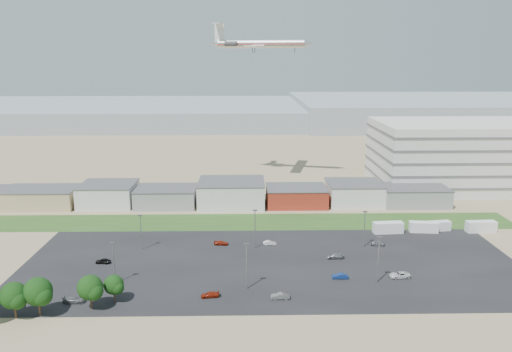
{
  "coord_description": "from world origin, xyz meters",
  "views": [
    {
      "loc": [
        -0.85,
        -92.7,
        48.38
      ],
      "look_at": [
        1.38,
        22.0,
        21.43
      ],
      "focal_mm": 35.0,
      "sensor_mm": 36.0,
      "label": 1
    }
  ],
  "objects_px": {
    "box_trailer_a": "(388,228)",
    "parked_car_6": "(221,243)",
    "parked_car_0": "(400,275)",
    "parked_car_10": "(74,299)",
    "parked_car_3": "(210,295)",
    "parked_car_5": "(103,261)",
    "parked_car_13": "(280,296)",
    "parked_car_1": "(340,276)",
    "airliner": "(261,44)",
    "parked_car_12": "(335,256)",
    "parked_car_8": "(378,243)",
    "parked_car_11": "(270,243)"
  },
  "relations": [
    {
      "from": "parked_car_3",
      "to": "parked_car_1",
      "type": "bearing_deg",
      "value": 98.56
    },
    {
      "from": "parked_car_1",
      "to": "parked_car_5",
      "type": "distance_m",
      "value": 56.84
    },
    {
      "from": "parked_car_5",
      "to": "parked_car_10",
      "type": "xyz_separation_m",
      "value": [
        -0.32,
        -19.99,
        0.03
      ]
    },
    {
      "from": "box_trailer_a",
      "to": "parked_car_12",
      "type": "relative_size",
      "value": 1.96
    },
    {
      "from": "parked_car_10",
      "to": "parked_car_11",
      "type": "distance_m",
      "value": 52.06
    },
    {
      "from": "box_trailer_a",
      "to": "parked_car_3",
      "type": "relative_size",
      "value": 2.2
    },
    {
      "from": "airliner",
      "to": "parked_car_11",
      "type": "xyz_separation_m",
      "value": [
        0.38,
        -72.83,
        -53.57
      ]
    },
    {
      "from": "parked_car_8",
      "to": "parked_car_10",
      "type": "height_order",
      "value": "parked_car_10"
    },
    {
      "from": "parked_car_3",
      "to": "parked_car_5",
      "type": "xyz_separation_m",
      "value": [
        -27.23,
        18.18,
        0.06
      ]
    },
    {
      "from": "parked_car_3",
      "to": "parked_car_13",
      "type": "xyz_separation_m",
      "value": [
        14.57,
        -1.05,
        0.09
      ]
    },
    {
      "from": "parked_car_8",
      "to": "parked_car_12",
      "type": "bearing_deg",
      "value": 131.15
    },
    {
      "from": "parked_car_13",
      "to": "parked_car_0",
      "type": "bearing_deg",
      "value": 108.52
    },
    {
      "from": "airliner",
      "to": "parked_car_6",
      "type": "bearing_deg",
      "value": -86.19
    },
    {
      "from": "parked_car_11",
      "to": "parked_car_0",
      "type": "bearing_deg",
      "value": -131.7
    },
    {
      "from": "box_trailer_a",
      "to": "parked_car_6",
      "type": "relative_size",
      "value": 2.2
    },
    {
      "from": "parked_car_0",
      "to": "parked_car_5",
      "type": "bearing_deg",
      "value": -104.23
    },
    {
      "from": "parked_car_6",
      "to": "parked_car_5",
      "type": "bearing_deg",
      "value": 116.92
    },
    {
      "from": "parked_car_1",
      "to": "parked_car_5",
      "type": "xyz_separation_m",
      "value": [
        -56.0,
        9.7,
        0.01
      ]
    },
    {
      "from": "parked_car_12",
      "to": "parked_car_13",
      "type": "bearing_deg",
      "value": -35.8
    },
    {
      "from": "airliner",
      "to": "parked_car_3",
      "type": "xyz_separation_m",
      "value": [
        -13.45,
        -102.61,
        -53.58
      ]
    },
    {
      "from": "parked_car_0",
      "to": "parked_car_6",
      "type": "xyz_separation_m",
      "value": [
        -41.52,
        21.32,
        -0.1
      ]
    },
    {
      "from": "parked_car_5",
      "to": "parked_car_13",
      "type": "height_order",
      "value": "parked_car_13"
    },
    {
      "from": "parked_car_8",
      "to": "parked_car_13",
      "type": "bearing_deg",
      "value": 144.51
    },
    {
      "from": "parked_car_0",
      "to": "parked_car_1",
      "type": "bearing_deg",
      "value": -95.62
    },
    {
      "from": "airliner",
      "to": "parked_car_8",
      "type": "bearing_deg",
      "value": -54.86
    },
    {
      "from": "box_trailer_a",
      "to": "parked_car_8",
      "type": "bearing_deg",
      "value": -123.2
    },
    {
      "from": "parked_car_0",
      "to": "parked_car_13",
      "type": "bearing_deg",
      "value": -77.17
    },
    {
      "from": "airliner",
      "to": "parked_car_11",
      "type": "height_order",
      "value": "airliner"
    },
    {
      "from": "parked_car_1",
      "to": "parked_car_12",
      "type": "bearing_deg",
      "value": 177.24
    },
    {
      "from": "parked_car_0",
      "to": "parked_car_10",
      "type": "xyz_separation_m",
      "value": [
        -69.93,
        -10.49,
        -0.0
      ]
    },
    {
      "from": "parked_car_8",
      "to": "parked_car_3",
      "type": "bearing_deg",
      "value": 131.75
    },
    {
      "from": "parked_car_6",
      "to": "parked_car_8",
      "type": "relative_size",
      "value": 1.04
    },
    {
      "from": "parked_car_0",
      "to": "parked_car_12",
      "type": "height_order",
      "value": "parked_car_0"
    },
    {
      "from": "parked_car_0",
      "to": "box_trailer_a",
      "type": "bearing_deg",
      "value": 162.89
    },
    {
      "from": "parked_car_0",
      "to": "parked_car_13",
      "type": "relative_size",
      "value": 1.19
    },
    {
      "from": "parked_car_3",
      "to": "airliner",
      "type": "bearing_deg",
      "value": 164.66
    },
    {
      "from": "parked_car_5",
      "to": "parked_car_6",
      "type": "height_order",
      "value": "parked_car_5"
    },
    {
      "from": "parked_car_12",
      "to": "parked_car_8",
      "type": "bearing_deg",
      "value": 122.86
    },
    {
      "from": "parked_car_0",
      "to": "parked_car_8",
      "type": "xyz_separation_m",
      "value": [
        0.17,
        20.02,
        -0.02
      ]
    },
    {
      "from": "parked_car_3",
      "to": "parked_car_5",
      "type": "bearing_deg",
      "value": -131.59
    },
    {
      "from": "parked_car_3",
      "to": "parked_car_10",
      "type": "bearing_deg",
      "value": -94.11
    },
    {
      "from": "parked_car_0",
      "to": "parked_car_8",
      "type": "distance_m",
      "value": 20.02
    },
    {
      "from": "parked_car_0",
      "to": "parked_car_8",
      "type": "height_order",
      "value": "parked_car_0"
    },
    {
      "from": "parked_car_1",
      "to": "parked_car_3",
      "type": "xyz_separation_m",
      "value": [
        -28.77,
        -8.48,
        -0.05
      ]
    },
    {
      "from": "parked_car_8",
      "to": "parked_car_5",
      "type": "bearing_deg",
      "value": 106.32
    },
    {
      "from": "box_trailer_a",
      "to": "parked_car_8",
      "type": "xyz_separation_m",
      "value": [
        -5.45,
        -9.87,
        -0.95
      ]
    },
    {
      "from": "parked_car_11",
      "to": "parked_car_12",
      "type": "distance_m",
      "value": 18.44
    },
    {
      "from": "parked_car_13",
      "to": "parked_car_1",
      "type": "bearing_deg",
      "value": 123.11
    },
    {
      "from": "parked_car_1",
      "to": "airliner",
      "type": "bearing_deg",
      "value": -169.68
    },
    {
      "from": "parked_car_1",
      "to": "parked_car_3",
      "type": "height_order",
      "value": "parked_car_1"
    }
  ]
}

